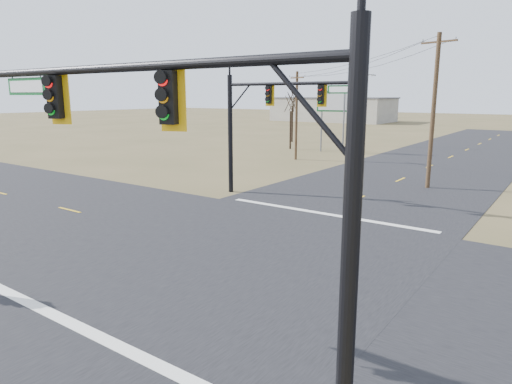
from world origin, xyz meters
TOP-DOWN VIEW (x-y plane):
  - ground at (0.00, 0.00)m, footprint 320.00×320.00m
  - road_ew at (0.00, 0.00)m, footprint 160.00×14.00m
  - road_ns at (0.00, 0.00)m, footprint 14.00×160.00m
  - stop_bar_near at (0.00, -7.50)m, footprint 12.00×0.40m
  - stop_bar_far at (0.00, 7.50)m, footprint 12.00×0.40m
  - mast_arm_near at (4.36, -7.50)m, footprint 10.81×0.56m
  - mast_arm_far at (-4.94, 9.18)m, footprint 9.32×0.53m
  - utility_pole_near at (2.50, 18.08)m, footprint 2.46×0.79m
  - utility_pole_far at (-12.20, 25.08)m, footprint 1.95×0.98m
  - highway_sign at (-12.00, 32.65)m, footprint 3.53×0.89m
  - streetlight_c at (-12.46, 40.33)m, footprint 2.50×0.37m
  - bare_tree_a at (-17.47, 32.71)m, footprint 3.65×3.65m
  - bare_tree_b at (-21.62, 40.03)m, footprint 3.49×3.49m
  - warehouse_left at (-40.00, 90.00)m, footprint 28.00×14.00m

SIDE VIEW (x-z plane):
  - ground at x=0.00m, z-range 0.00..0.00m
  - road_ew at x=0.00m, z-range 0.00..0.02m
  - road_ns at x=0.00m, z-range 0.00..0.02m
  - stop_bar_near at x=0.00m, z-range 0.03..0.03m
  - stop_bar_far at x=0.00m, z-range 0.03..0.03m
  - warehouse_left at x=-40.00m, z-range 0.00..5.50m
  - utility_pole_far at x=-12.20m, z-range 0.20..8.75m
  - highway_sign at x=-12.00m, z-range 1.34..8.10m
  - streetlight_c at x=-12.46m, z-range 0.55..9.48m
  - utility_pole_near at x=2.50m, z-range 0.17..10.47m
  - mast_arm_near at x=4.36m, z-range 1.69..9.16m
  - mast_arm_far at x=-4.94m, z-range 1.65..9.20m
  - bare_tree_a at x=-17.47m, z-range 2.04..9.05m
  - bare_tree_b at x=-21.62m, z-range 2.25..9.76m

